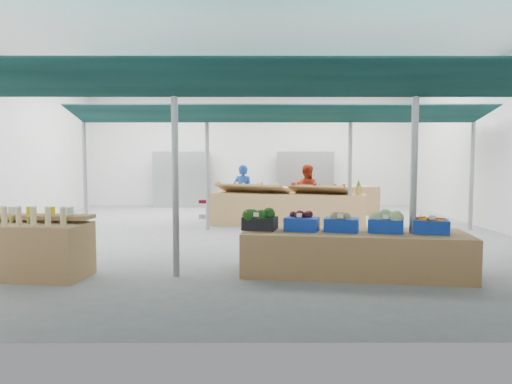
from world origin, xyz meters
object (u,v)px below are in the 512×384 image
bottle_shelf (27,247)px  vendor_right (306,193)px  vendor_left (243,193)px  veg_counter (354,253)px  fruit_counter (288,210)px

bottle_shelf → vendor_right: vendor_right is taller
bottle_shelf → vendor_right: 7.94m
vendor_left → vendor_right: 1.80m
veg_counter → fruit_counter: size_ratio=0.83×
veg_counter → vendor_right: vendor_right is taller
bottle_shelf → fruit_counter: size_ratio=0.47×
vendor_left → bottle_shelf: bearing=77.6°
bottle_shelf → veg_counter: bottle_shelf is taller
fruit_counter → vendor_right: vendor_right is taller
veg_counter → fruit_counter: bearing=105.2°
bottle_shelf → veg_counter: bearing=8.6°
veg_counter → vendor_right: bearing=98.4°
bottle_shelf → vendor_right: size_ratio=1.18×
fruit_counter → vendor_right: (0.60, 1.10, 0.37)m
veg_counter → vendor_left: size_ratio=2.08×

